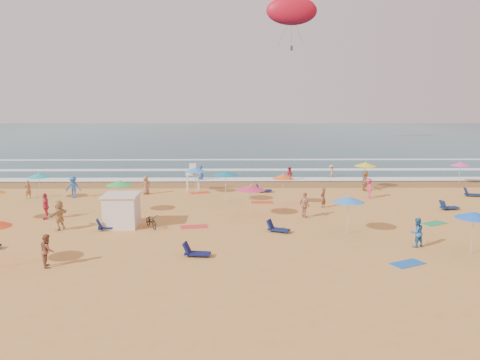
{
  "coord_description": "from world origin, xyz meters",
  "views": [
    {
      "loc": [
        1.72,
        -32.17,
        7.74
      ],
      "look_at": [
        2.3,
        6.0,
        1.5
      ],
      "focal_mm": 35.0,
      "sensor_mm": 36.0,
      "label": 1
    }
  ],
  "objects_px": {
    "cabana": "(122,211)",
    "lifeguard_stand": "(193,179)",
    "parasail": "(292,11)",
    "bicycle": "(151,221)"
  },
  "relations": [
    {
      "from": "cabana",
      "to": "lifeguard_stand",
      "type": "height_order",
      "value": "lifeguard_stand"
    },
    {
      "from": "bicycle",
      "to": "parasail",
      "type": "height_order",
      "value": "parasail"
    },
    {
      "from": "lifeguard_stand",
      "to": "parasail",
      "type": "xyz_separation_m",
      "value": [
        14.81,
        51.21,
        24.13
      ]
    },
    {
      "from": "cabana",
      "to": "lifeguard_stand",
      "type": "distance_m",
      "value": 12.73
    },
    {
      "from": "cabana",
      "to": "parasail",
      "type": "distance_m",
      "value": 70.33
    },
    {
      "from": "bicycle",
      "to": "lifeguard_stand",
      "type": "distance_m",
      "value": 12.66
    },
    {
      "from": "cabana",
      "to": "bicycle",
      "type": "distance_m",
      "value": 2.01
    },
    {
      "from": "cabana",
      "to": "parasail",
      "type": "height_order",
      "value": "parasail"
    },
    {
      "from": "cabana",
      "to": "parasail",
      "type": "xyz_separation_m",
      "value": [
        18.29,
        63.46,
        24.18
      ]
    },
    {
      "from": "parasail",
      "to": "cabana",
      "type": "bearing_deg",
      "value": -106.08
    }
  ]
}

